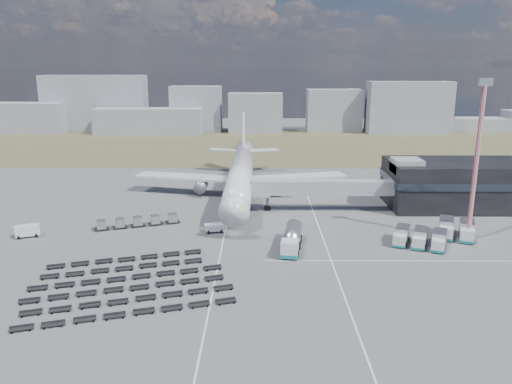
{
  "coord_description": "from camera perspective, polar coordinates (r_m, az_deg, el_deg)",
  "views": [
    {
      "loc": [
        4.38,
        -82.71,
        30.5
      ],
      "look_at": [
        3.75,
        20.72,
        4.0
      ],
      "focal_mm": 35.0,
      "sensor_mm": 36.0,
      "label": 1
    }
  ],
  "objects": [
    {
      "name": "jet_bridge",
      "position": [
        106.85,
        6.53,
        0.5
      ],
      "size": [
        30.3,
        3.8,
        7.05
      ],
      "color": "#939399",
      "rests_on": "ground"
    },
    {
      "name": "service_trucks_near",
      "position": [
        91.14,
        18.24,
        -5.0
      ],
      "size": [
        10.29,
        9.19,
        2.58
      ],
      "rotation": [
        0.0,
        0.0,
        -0.4
      ],
      "color": "silver",
      "rests_on": "ground"
    },
    {
      "name": "uld_row",
      "position": [
        99.19,
        -13.37,
        -3.3
      ],
      "size": [
        15.86,
        6.85,
        1.78
      ],
      "rotation": [
        0.0,
        0.0,
        0.33
      ],
      "color": "black",
      "rests_on": "ground"
    },
    {
      "name": "service_trucks_far",
      "position": [
        97.57,
        21.92,
        -3.96
      ],
      "size": [
        8.01,
        8.71,
        2.86
      ],
      "rotation": [
        0.0,
        0.0,
        -0.35
      ],
      "color": "silver",
      "rests_on": "ground"
    },
    {
      "name": "baggage_dollies",
      "position": [
        74.35,
        -14.63,
        -10.08
      ],
      "size": [
        31.33,
        26.91,
        0.64
      ],
      "rotation": [
        0.0,
        0.0,
        0.3
      ],
      "color": "black",
      "rests_on": "ground"
    },
    {
      "name": "lane_markings",
      "position": [
        91.14,
        3.73,
        -5.21
      ],
      "size": [
        47.12,
        110.0,
        0.01
      ],
      "color": "silver",
      "rests_on": "ground"
    },
    {
      "name": "terminal",
      "position": [
        117.9,
        21.94,
        0.95
      ],
      "size": [
        30.4,
        16.4,
        11.0
      ],
      "color": "black",
      "rests_on": "ground"
    },
    {
      "name": "catering_truck",
      "position": [
        125.85,
        -1.15,
        1.03
      ],
      "size": [
        3.26,
        6.47,
        2.85
      ],
      "rotation": [
        0.0,
        0.0,
        0.12
      ],
      "color": "silver",
      "rests_on": "ground"
    },
    {
      "name": "fuel_tanker",
      "position": [
        85.27,
        4.12,
        -5.32
      ],
      "size": [
        4.48,
        11.61,
        3.66
      ],
      "rotation": [
        0.0,
        0.0,
        -0.15
      ],
      "color": "silver",
      "rests_on": "ground"
    },
    {
      "name": "ground",
      "position": [
        88.27,
        -2.53,
        -5.86
      ],
      "size": [
        420.0,
        420.0,
        0.0
      ],
      "primitive_type": "plane",
      "color": "#565659",
      "rests_on": "ground"
    },
    {
      "name": "skyline",
      "position": [
        234.56,
        -5.16,
        9.09
      ],
      "size": [
        305.84,
        25.12,
        25.65
      ],
      "color": "#90939D",
      "rests_on": "ground"
    },
    {
      "name": "grass_strip",
      "position": [
        195.16,
        -0.95,
        5.38
      ],
      "size": [
        420.0,
        90.0,
        0.01
      ],
      "primitive_type": "cube",
      "color": "brown",
      "rests_on": "ground"
    },
    {
      "name": "airliner",
      "position": [
        117.9,
        -1.79,
        2.02
      ],
      "size": [
        51.59,
        64.53,
        17.62
      ],
      "color": "silver",
      "rests_on": "ground"
    },
    {
      "name": "utility_van",
      "position": [
        99.95,
        -24.66,
        -4.08
      ],
      "size": [
        4.57,
        3.36,
        2.23
      ],
      "primitive_type": "cube",
      "rotation": [
        0.0,
        0.0,
        0.4
      ],
      "color": "silver",
      "rests_on": "ground"
    },
    {
      "name": "pushback_tug",
      "position": [
        93.93,
        -4.8,
        -4.13
      ],
      "size": [
        3.83,
        2.76,
        1.54
      ],
      "primitive_type": "cube",
      "rotation": [
        0.0,
        0.0,
        0.26
      ],
      "color": "silver",
      "rests_on": "ground"
    },
    {
      "name": "floodlight_mast",
      "position": [
        93.46,
        23.86,
        3.09
      ],
      "size": [
        2.71,
        2.19,
        28.34
      ],
      "rotation": [
        0.0,
        0.0,
        0.23
      ],
      "color": "#AC1B22",
      "rests_on": "ground"
    }
  ]
}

